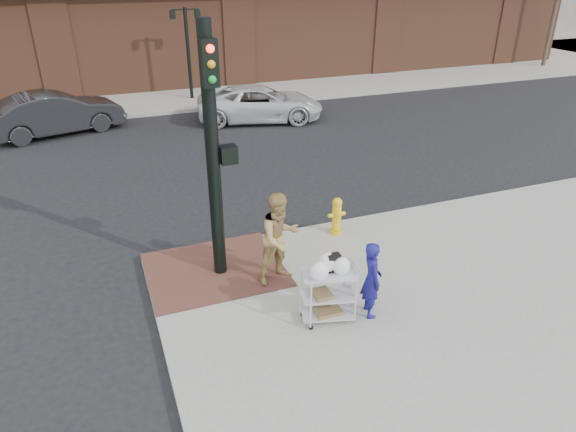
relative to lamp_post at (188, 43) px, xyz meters
name	(u,v)px	position (x,y,z in m)	size (l,w,h in m)	color
ground	(255,293)	(-2.00, -16.00, -2.62)	(220.00, 220.00, 0.00)	black
sidewalk_far	(282,42)	(10.50, 16.00, -2.54)	(65.00, 36.00, 0.15)	gray
brick_curb_ramp	(215,269)	(-2.60, -15.10, -2.46)	(2.80, 2.40, 0.01)	#582E29
lamp_post	(188,43)	(0.00, 0.00, 0.00)	(1.32, 0.22, 4.00)	black
traffic_signal_pole	(214,150)	(-2.48, -15.23, 0.21)	(0.61, 0.51, 5.00)	black
woman_blue	(372,279)	(-0.30, -17.58, -1.73)	(0.54, 0.35, 1.48)	navy
pedestrian_tan	(280,238)	(-1.43, -15.92, -1.52)	(0.92, 0.72, 1.90)	#A0814B
sedan_dark	(55,113)	(-5.82, -3.24, -1.81)	(1.71, 4.89, 1.61)	black
minivan_white	(260,103)	(2.00, -4.26, -1.91)	(2.36, 5.12, 1.42)	silver
utility_cart	(328,291)	(-1.08, -17.43, -1.88)	(1.04, 0.74, 1.30)	#AEADB3
fire_hydrant	(337,215)	(0.50, -14.54, -2.00)	(0.43, 0.30, 0.91)	gold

